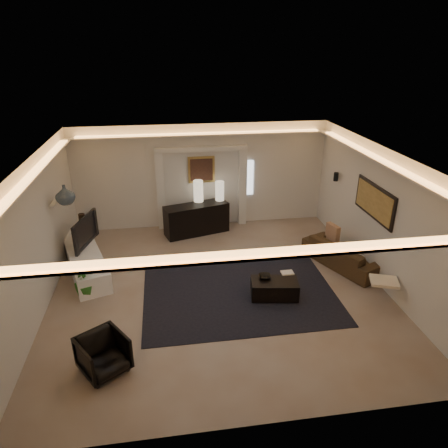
{
  "coord_description": "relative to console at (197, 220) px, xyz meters",
  "views": [
    {
      "loc": [
        -1.01,
        -7.45,
        4.86
      ],
      "look_at": [
        0.2,
        0.6,
        1.25
      ],
      "focal_mm": 32.84,
      "sensor_mm": 36.0,
      "label": 1
    }
  ],
  "objects": [
    {
      "name": "daylight_slit",
      "position": [
        1.57,
        0.58,
        0.95
      ],
      "size": [
        0.25,
        0.03,
        1.0
      ],
      "primitive_type": "cube",
      "color": "white",
      "rests_on": "wall_back"
    },
    {
      "name": "plant",
      "position": [
        -2.56,
        -2.78,
        -0.01
      ],
      "size": [
        0.45,
        0.45,
        0.77
      ],
      "primitive_type": "imported",
      "rotation": [
        0.0,
        0.0,
        -0.03
      ],
      "color": "#2A681E",
      "rests_on": "ground"
    },
    {
      "name": "console",
      "position": [
        0.0,
        0.0,
        0.0
      ],
      "size": [
        1.83,
        1.01,
        0.87
      ],
      "primitive_type": "cube",
      "rotation": [
        0.0,
        0.0,
        0.28
      ],
      "color": "black",
      "rests_on": "ground"
    },
    {
      "name": "ginger_jar",
      "position": [
        -2.93,
        -1.67,
        1.48
      ],
      "size": [
        0.51,
        0.51,
        0.43
      ],
      "primitive_type": "imported",
      "rotation": [
        0.0,
        0.0,
        0.28
      ],
      "color": "#344B5A",
      "rests_on": "wall_niche"
    },
    {
      "name": "wall_niche",
      "position": [
        -3.22,
        -1.5,
        1.25
      ],
      "size": [
        0.1,
        0.55,
        0.04
      ],
      "primitive_type": "cube",
      "color": "silver",
      "rests_on": "wall_left"
    },
    {
      "name": "wall_right",
      "position": [
        3.72,
        -2.9,
        1.05
      ],
      "size": [
        0.0,
        7.0,
        7.0
      ],
      "primitive_type": "plane",
      "rotation": [
        1.57,
        0.0,
        -1.57
      ],
      "color": "silver",
      "rests_on": "ground"
    },
    {
      "name": "tv",
      "position": [
        -2.82,
        -1.26,
        0.4
      ],
      "size": [
        1.22,
        0.47,
        0.7
      ],
      "primitive_type": "imported",
      "rotation": [
        0.0,
        0.0,
        1.31
      ],
      "color": "black",
      "rests_on": "media_ledge"
    },
    {
      "name": "wall_back",
      "position": [
        0.22,
        0.6,
        1.05
      ],
      "size": [
        7.0,
        0.0,
        7.0
      ],
      "primitive_type": "plane",
      "rotation": [
        1.57,
        0.0,
        0.0
      ],
      "color": "silver",
      "rests_on": "ground"
    },
    {
      "name": "pilaster_left",
      "position": [
        -0.93,
        0.5,
        0.7
      ],
      "size": [
        0.22,
        0.2,
        2.2
      ],
      "primitive_type": "cube",
      "color": "silver",
      "rests_on": "ground"
    },
    {
      "name": "lamp_left",
      "position": [
        0.09,
        0.27,
        0.69
      ],
      "size": [
        0.35,
        0.35,
        0.59
      ],
      "primitive_type": "cylinder",
      "rotation": [
        0.0,
        0.0,
        -0.39
      ],
      "color": "beige",
      "rests_on": "console"
    },
    {
      "name": "painting_frame",
      "position": [
        0.22,
        0.57,
        1.25
      ],
      "size": [
        0.74,
        0.04,
        0.74
      ],
      "primitive_type": "cube",
      "color": "tan",
      "rests_on": "wall_back"
    },
    {
      "name": "coffee_table",
      "position": [
        1.31,
        -3.38,
        -0.2
      ],
      "size": [
        1.03,
        0.66,
        0.36
      ],
      "primitive_type": "cube",
      "rotation": [
        0.0,
        0.0,
        -0.15
      ],
      "color": "black",
      "rests_on": "ground"
    },
    {
      "name": "area_rug",
      "position": [
        0.62,
        -3.1,
        -0.39
      ],
      "size": [
        4.0,
        3.0,
        0.01
      ],
      "primitive_type": "cube",
      "color": "black",
      "rests_on": "ground"
    },
    {
      "name": "bowl",
      "position": [
        1.13,
        -3.23,
        0.04
      ],
      "size": [
        0.3,
        0.3,
        0.06
      ],
      "primitive_type": "imported",
      "rotation": [
        0.0,
        0.0,
        -0.15
      ],
      "color": "black",
      "rests_on": "coffee_table"
    },
    {
      "name": "ceiling",
      "position": [
        0.22,
        -2.9,
        2.5
      ],
      "size": [
        7.0,
        7.0,
        0.0
      ],
      "primitive_type": "plane",
      "rotation": [
        3.14,
        0.0,
        0.0
      ],
      "color": "white",
      "rests_on": "ground"
    },
    {
      "name": "cove_soffit",
      "position": [
        0.22,
        -2.9,
        2.22
      ],
      "size": [
        7.0,
        7.0,
        0.04
      ],
      "primitive_type": "cube",
      "color": "silver",
      "rests_on": "ceiling"
    },
    {
      "name": "wall_left",
      "position": [
        -3.28,
        -2.9,
        1.05
      ],
      "size": [
        0.0,
        7.0,
        7.0
      ],
      "primitive_type": "plane",
      "rotation": [
        1.57,
        0.0,
        1.57
      ],
      "color": "silver",
      "rests_on": "ground"
    },
    {
      "name": "lamp_right",
      "position": [
        0.69,
        0.27,
        0.69
      ],
      "size": [
        0.26,
        0.26,
        0.54
      ],
      "primitive_type": "cylinder",
      "rotation": [
        0.0,
        0.0,
        0.1
      ],
      "color": "beige",
      "rests_on": "console"
    },
    {
      "name": "art_panel_gold",
      "position": [
        3.66,
        -2.6,
        1.3
      ],
      "size": [
        0.02,
        1.5,
        0.62
      ],
      "primitive_type": "cube",
      "color": "tan",
      "rests_on": "wall_right"
    },
    {
      "name": "art_panel_frame",
      "position": [
        3.69,
        -2.6,
        1.3
      ],
      "size": [
        0.04,
        1.64,
        0.74
      ],
      "primitive_type": "cube",
      "color": "black",
      "rests_on": "wall_right"
    },
    {
      "name": "throw_pillow",
      "position": [
        3.24,
        -1.66,
        0.15
      ],
      "size": [
        0.23,
        0.44,
        0.42
      ],
      "primitive_type": "cube",
      "rotation": [
        0.0,
        0.0,
        0.26
      ],
      "color": "tan",
      "rests_on": "sofa"
    },
    {
      "name": "magazine",
      "position": [
        1.65,
        -3.12,
        0.02
      ],
      "size": [
        0.26,
        0.19,
        0.03
      ],
      "primitive_type": "cube",
      "rotation": [
        0.0,
        0.0,
        0.02
      ],
      "color": "beige",
      "rests_on": "coffee_table"
    },
    {
      "name": "painting_canvas",
      "position": [
        0.22,
        0.54,
        1.25
      ],
      "size": [
        0.62,
        0.02,
        0.62
      ],
      "primitive_type": "cube",
      "color": "#4C2D1E",
      "rests_on": "wall_back"
    },
    {
      "name": "wall_front",
      "position": [
        0.22,
        -6.4,
        1.05
      ],
      "size": [
        7.0,
        0.0,
        7.0
      ],
      "primitive_type": "plane",
      "rotation": [
        -1.57,
        0.0,
        0.0
      ],
      "color": "silver",
      "rests_on": "ground"
    },
    {
      "name": "figurine",
      "position": [
        -2.93,
        -0.41,
        0.24
      ],
      "size": [
        0.17,
        0.17,
        0.44
      ],
      "primitive_type": "cylinder",
      "rotation": [
        0.0,
        0.0,
        -0.06
      ],
      "color": "black",
      "rests_on": "media_ledge"
    },
    {
      "name": "alcove_header",
      "position": [
        0.22,
        0.5,
        1.85
      ],
      "size": [
        2.52,
        0.2,
        0.12
      ],
      "primitive_type": "cube",
      "color": "silver",
      "rests_on": "wall_back"
    },
    {
      "name": "floor",
      "position": [
        0.22,
        -2.9,
        -0.4
      ],
      "size": [
        7.0,
        7.0,
        0.0
      ],
      "primitive_type": "plane",
      "color": "gray",
      "rests_on": "ground"
    },
    {
      "name": "sofa",
      "position": [
        3.26,
        -2.31,
        -0.11
      ],
      "size": [
        2.14,
        1.53,
        0.58
      ],
      "primitive_type": "imported",
      "rotation": [
        0.0,
        0.0,
        1.99
      ],
      "color": "black",
      "rests_on": "ground"
    },
    {
      "name": "pilaster_right",
      "position": [
        1.37,
        0.5,
        0.7
      ],
      "size": [
        0.22,
        0.2,
        2.2
      ],
      "primitive_type": "cube",
      "color": "silver",
      "rests_on": "ground"
    },
    {
      "name": "wall_sconce",
      "position": [
        3.6,
        -0.7,
        1.28
      ],
      "size": [
        0.12,
        0.12,
        0.22
      ],
      "primitive_type": "cylinder",
      "color": "black",
      "rests_on": "wall_right"
    },
    {
      "name": "throw_blanket",
      "position": [
        3.37,
        -3.97,
        0.15
      ],
      "size": [
        0.64,
        0.58,
        0.06
      ],
      "primitive_type": "cube",
      "rotation": [
        0.0,
        0.0,
        -0.34
      ],
      "color": "beige",
      "rests_on": "sofa"
    },
    {
      "name": "media_ledge",
      "position": [
        -2.76,
        -1.59,
        -0.18
      ],
      "size": [
        1.49,
        2.81,
        0.51
      ],
      "primitive_type": "cube",
      "rotation": [
        0.0,
        0.0,
        0.31
      ],
      "color": "white",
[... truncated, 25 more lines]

